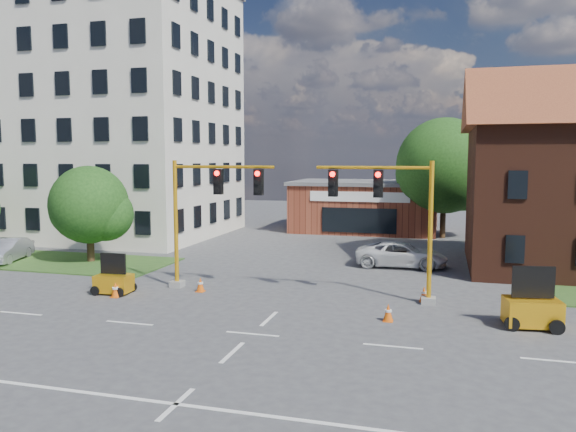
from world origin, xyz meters
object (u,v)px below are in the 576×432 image
(signal_mast_east, at_px, (392,213))
(pickup_white, at_px, (401,254))
(trailer_east, at_px, (532,309))
(trailer_west, at_px, (114,282))
(signal_mast_west, at_px, (207,208))

(signal_mast_east, relative_size, pickup_white, 1.19)
(signal_mast_east, xyz_separation_m, trailer_east, (5.46, -2.44, -3.23))
(trailer_west, xyz_separation_m, pickup_white, (12.46, 10.15, 0.15))
(trailer_east, bearing_deg, pickup_white, 109.46)
(signal_mast_west, xyz_separation_m, pickup_white, (8.59, 8.14, -3.20))
(signal_mast_east, distance_m, pickup_white, 8.75)
(signal_mast_west, distance_m, signal_mast_east, 8.71)
(signal_mast_west, height_order, signal_mast_east, same)
(trailer_west, xyz_separation_m, trailer_east, (18.05, -0.43, 0.12))
(trailer_east, bearing_deg, signal_mast_west, 161.89)
(signal_mast_east, height_order, pickup_white, signal_mast_east)
(signal_mast_east, bearing_deg, trailer_east, -24.05)
(trailer_east, height_order, pickup_white, trailer_east)
(signal_mast_east, bearing_deg, trailer_west, -170.93)
(pickup_white, bearing_deg, signal_mast_east, -179.71)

